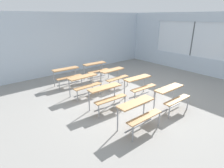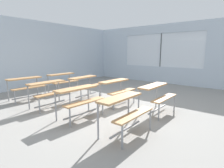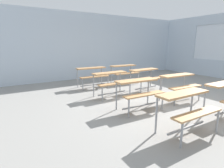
{
  "view_description": "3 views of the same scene",
  "coord_description": "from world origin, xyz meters",
  "px_view_note": "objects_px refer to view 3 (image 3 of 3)",
  "views": [
    {
      "loc": [
        -4.23,
        -4.17,
        2.83
      ],
      "look_at": [
        -0.35,
        0.53,
        0.5
      ],
      "focal_mm": 28.88,
      "sensor_mm": 36.0,
      "label": 1
    },
    {
      "loc": [
        -3.8,
        -3.3,
        1.6
      ],
      "look_at": [
        0.27,
        -0.04,
        0.65
      ],
      "focal_mm": 28.0,
      "sensor_mm": 36.0,
      "label": 2
    },
    {
      "loc": [
        -3.8,
        -3.3,
        1.6
      ],
      "look_at": [
        -1.31,
        0.82,
        0.5
      ],
      "focal_mm": 28.0,
      "sensor_mm": 36.0,
      "label": 3
    }
  ],
  "objects_px": {
    "desk_bench_r3c0": "(92,73)",
    "desk_bench_r3c1": "(125,70)",
    "desk_bench_r0c0": "(187,103)",
    "desk_bench_r2c1": "(146,75)",
    "desk_bench_r1c0": "(139,88)",
    "desk_bench_r2c0": "(111,78)",
    "desk_bench_r1c1": "(180,81)"
  },
  "relations": [
    {
      "from": "desk_bench_r0c0",
      "to": "desk_bench_r3c0",
      "type": "xyz_separation_m",
      "value": [
        0.01,
        4.07,
        0.0
      ]
    },
    {
      "from": "desk_bench_r0c0",
      "to": "desk_bench_r1c0",
      "type": "xyz_separation_m",
      "value": [
        0.01,
        1.35,
        0.0
      ]
    },
    {
      "from": "desk_bench_r3c0",
      "to": "desk_bench_r3c1",
      "type": "relative_size",
      "value": 1.0
    },
    {
      "from": "desk_bench_r1c1",
      "to": "desk_bench_r2c0",
      "type": "relative_size",
      "value": 1.02
    },
    {
      "from": "desk_bench_r0c0",
      "to": "desk_bench_r3c0",
      "type": "bearing_deg",
      "value": 90.23
    },
    {
      "from": "desk_bench_r3c0",
      "to": "desk_bench_r3c1",
      "type": "distance_m",
      "value": 1.46
    },
    {
      "from": "desk_bench_r2c0",
      "to": "desk_bench_r1c0",
      "type": "bearing_deg",
      "value": -92.0
    },
    {
      "from": "desk_bench_r2c1",
      "to": "desk_bench_r3c1",
      "type": "xyz_separation_m",
      "value": [
        0.04,
        1.36,
        0.0
      ]
    },
    {
      "from": "desk_bench_r3c1",
      "to": "desk_bench_r2c0",
      "type": "bearing_deg",
      "value": -135.27
    },
    {
      "from": "desk_bench_r0c0",
      "to": "desk_bench_r2c0",
      "type": "relative_size",
      "value": 0.99
    },
    {
      "from": "desk_bench_r1c1",
      "to": "desk_bench_r3c1",
      "type": "xyz_separation_m",
      "value": [
        -0.01,
        2.73,
        0.0
      ]
    },
    {
      "from": "desk_bench_r2c0",
      "to": "desk_bench_r3c1",
      "type": "bearing_deg",
      "value": 41.96
    },
    {
      "from": "desk_bench_r0c0",
      "to": "desk_bench_r3c1",
      "type": "distance_m",
      "value": 4.31
    },
    {
      "from": "desk_bench_r1c1",
      "to": "desk_bench_r3c1",
      "type": "distance_m",
      "value": 2.73
    },
    {
      "from": "desk_bench_r2c1",
      "to": "desk_bench_r2c0",
      "type": "bearing_deg",
      "value": 176.89
    },
    {
      "from": "desk_bench_r2c0",
      "to": "desk_bench_r3c1",
      "type": "relative_size",
      "value": 0.99
    },
    {
      "from": "desk_bench_r2c1",
      "to": "desk_bench_r3c1",
      "type": "height_order",
      "value": "same"
    },
    {
      "from": "desk_bench_r3c0",
      "to": "desk_bench_r3c1",
      "type": "height_order",
      "value": "same"
    },
    {
      "from": "desk_bench_r1c1",
      "to": "desk_bench_r2c0",
      "type": "height_order",
      "value": "same"
    },
    {
      "from": "desk_bench_r1c0",
      "to": "desk_bench_r3c1",
      "type": "xyz_separation_m",
      "value": [
        1.46,
        2.7,
        0.0
      ]
    },
    {
      "from": "desk_bench_r1c0",
      "to": "desk_bench_r1c1",
      "type": "xyz_separation_m",
      "value": [
        1.48,
        -0.03,
        0.0
      ]
    },
    {
      "from": "desk_bench_r1c0",
      "to": "desk_bench_r2c0",
      "type": "height_order",
      "value": "same"
    },
    {
      "from": "desk_bench_r1c0",
      "to": "desk_bench_r1c1",
      "type": "relative_size",
      "value": 1.0
    },
    {
      "from": "desk_bench_r1c0",
      "to": "desk_bench_r2c1",
      "type": "relative_size",
      "value": 1.0
    },
    {
      "from": "desk_bench_r0c0",
      "to": "desk_bench_r2c0",
      "type": "bearing_deg",
      "value": 89.68
    },
    {
      "from": "desk_bench_r0c0",
      "to": "desk_bench_r2c1",
      "type": "xyz_separation_m",
      "value": [
        1.44,
        2.69,
        0.0
      ]
    },
    {
      "from": "desk_bench_r1c0",
      "to": "desk_bench_r2c0",
      "type": "distance_m",
      "value": 1.36
    },
    {
      "from": "desk_bench_r0c0",
      "to": "desk_bench_r1c1",
      "type": "height_order",
      "value": "same"
    },
    {
      "from": "desk_bench_r1c0",
      "to": "desk_bench_r3c1",
      "type": "relative_size",
      "value": 1.01
    },
    {
      "from": "desk_bench_r0c0",
      "to": "desk_bench_r2c1",
      "type": "height_order",
      "value": "same"
    },
    {
      "from": "desk_bench_r1c1",
      "to": "desk_bench_r2c1",
      "type": "bearing_deg",
      "value": 95.0
    },
    {
      "from": "desk_bench_r3c0",
      "to": "desk_bench_r0c0",
      "type": "bearing_deg",
      "value": -88.32
    }
  ]
}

